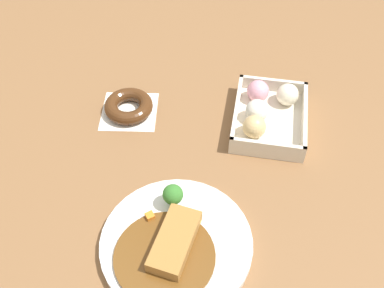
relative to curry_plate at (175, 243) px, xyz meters
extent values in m
plane|color=brown|center=(-0.13, -0.04, -0.01)|extent=(1.60, 1.60, 0.00)
cylinder|color=white|center=(0.00, 0.00, -0.01)|extent=(0.26, 0.26, 0.02)
cylinder|color=brown|center=(0.03, -0.01, 0.01)|extent=(0.17, 0.17, 0.01)
cube|color=#A87538|center=(0.01, 0.00, 0.02)|extent=(0.13, 0.07, 0.02)
cylinder|color=white|center=(-0.04, 0.02, 0.01)|extent=(0.06, 0.06, 0.00)
ellipsoid|color=yellow|center=(-0.04, 0.02, 0.02)|extent=(0.03, 0.03, 0.01)
cylinder|color=#8CB766|center=(-0.07, -0.02, 0.01)|extent=(0.01, 0.01, 0.02)
sphere|color=#387A2D|center=(-0.07, -0.02, 0.03)|extent=(0.04, 0.04, 0.04)
cube|color=orange|center=(-0.04, -0.05, 0.01)|extent=(0.02, 0.02, 0.01)
cube|color=beige|center=(-0.32, 0.14, -0.01)|extent=(0.20, 0.15, 0.01)
cube|color=beige|center=(-0.41, 0.14, 0.01)|extent=(0.01, 0.15, 0.03)
cube|color=beige|center=(-0.23, 0.14, 0.01)|extent=(0.01, 0.15, 0.03)
cube|color=beige|center=(-0.32, 0.07, 0.01)|extent=(0.20, 0.01, 0.03)
cube|color=beige|center=(-0.32, 0.21, 0.01)|extent=(0.20, 0.01, 0.03)
sphere|color=pink|center=(-0.38, 0.11, 0.02)|extent=(0.05, 0.05, 0.05)
sphere|color=silver|center=(-0.32, 0.11, 0.02)|extent=(0.05, 0.05, 0.05)
sphere|color=#DBB77A|center=(-0.27, 0.11, 0.02)|extent=(0.05, 0.05, 0.05)
sphere|color=#EFE5C6|center=(-0.38, 0.17, 0.02)|extent=(0.05, 0.05, 0.05)
cube|color=white|center=(-0.30, -0.16, -0.01)|extent=(0.13, 0.13, 0.00)
torus|color=#4C2B14|center=(-0.30, -0.16, 0.00)|extent=(0.10, 0.10, 0.03)
camera|label=1|loc=(0.36, 0.09, 0.67)|focal=42.13mm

